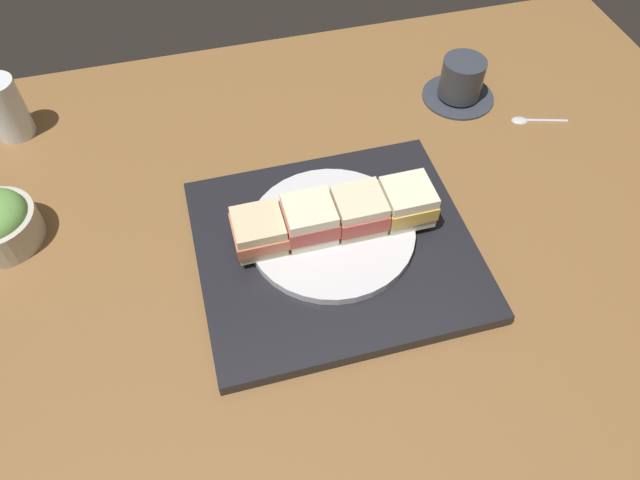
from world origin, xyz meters
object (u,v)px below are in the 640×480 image
sandwich_inner_near (309,220)px  drinking_glass (5,108)px  sandwich_inner_far (359,211)px  coffee_cup (461,81)px  teaspoon (528,119)px  sandwich_plate (334,231)px  sandwich_nearmost (259,231)px  sandwich_farmost (407,202)px

sandwich_inner_near → drinking_glass: size_ratio=0.68×
sandwich_inner_far → drinking_glass: bearing=143.2°
coffee_cup → drinking_glass: drinking_glass is taller
sandwich_inner_near → coffee_cup: size_ratio=0.56×
sandwich_inner_far → teaspoon: bearing=25.2°
drinking_glass → teaspoon: (83.54, -19.24, -4.76)cm
drinking_glass → teaspoon: 85.86cm
sandwich_plate → sandwich_nearmost: (-10.37, 0.19, 3.01)cm
sandwich_inner_far → teaspoon: size_ratio=0.72×
sandwich_inner_near → teaspoon: 45.83cm
sandwich_inner_far → coffee_cup: size_ratio=0.55×
sandwich_farmost → drinking_glass: size_ratio=0.66×
sandwich_inner_near → sandwich_plate: bearing=-1.0°
sandwich_farmost → coffee_cup: (19.61, 25.79, -2.50)cm
sandwich_nearmost → coffee_cup: 47.73cm
sandwich_farmost → coffee_cup: bearing=52.7°
sandwich_inner_near → sandwich_inner_far: size_ratio=1.02×
sandwich_inner_far → teaspoon: (35.45, 16.72, -5.53)cm
sandwich_nearmost → sandwich_inner_far: sandwich_inner_far is taller
sandwich_plate → teaspoon: sandwich_plate is taller
sandwich_inner_far → sandwich_farmost: size_ratio=1.01×
sandwich_inner_near → sandwich_nearmost: bearing=179.0°
teaspoon → drinking_glass: bearing=167.0°
sandwich_nearmost → teaspoon: (49.27, 16.46, -5.24)cm
coffee_cup → drinking_glass: (-74.62, 10.29, 1.74)cm
sandwich_plate → coffee_cup: (29.98, 25.60, 0.78)cm
sandwich_nearmost → sandwich_farmost: size_ratio=1.02×
sandwich_inner_near → sandwich_farmost: bearing=-1.0°
sandwich_nearmost → sandwich_farmost: bearing=-1.0°
sandwich_inner_far → coffee_cup: 36.99cm
drinking_glass → sandwich_farmost: bearing=-33.3°
sandwich_inner_far → sandwich_inner_near: bearing=179.0°
sandwich_inner_far → drinking_glass: 60.05cm
sandwich_inner_near → drinking_glass: drinking_glass is taller
sandwich_plate → teaspoon: size_ratio=2.46×
sandwich_farmost → sandwich_plate: bearing=179.0°
coffee_cup → drinking_glass: size_ratio=1.22×
sandwich_inner_far → drinking_glass: (-48.09, 35.95, -0.78)cm
sandwich_inner_far → drinking_glass: drinking_glass is taller
sandwich_plate → coffee_cup: bearing=40.5°
sandwich_plate → sandwich_farmost: 10.88cm
sandwich_nearmost → sandwich_inner_near: bearing=-1.0°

